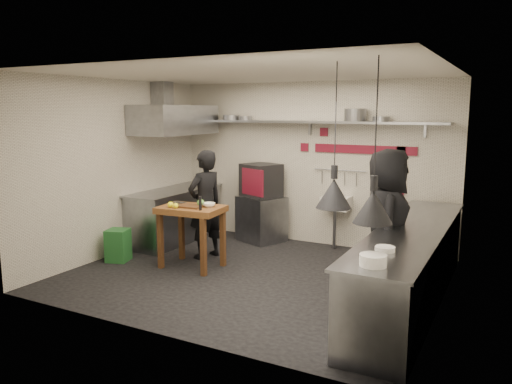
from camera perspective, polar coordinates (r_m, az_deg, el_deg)
The scene contains 47 objects.
floor at distance 7.16m, azimuth -0.36°, elevation -9.55°, with size 5.00×5.00×0.00m, color black.
ceiling at distance 6.79m, azimuth -0.39°, elevation 13.42°, with size 5.00×5.00×0.00m, color silver.
wall_back at distance 8.72m, azimuth 6.19°, elevation 3.26°, with size 5.00×0.04×2.80m, color beige.
wall_front at distance 5.11m, azimuth -11.63°, elevation -1.20°, with size 5.00×0.04×2.80m, color beige.
wall_left at distance 8.31m, azimuth -15.75°, elevation 2.65°, with size 0.04×4.20×2.80m, color beige.
wall_right at distance 6.07m, azimuth 20.88°, elevation 0.04°, with size 0.04×4.20×2.80m, color beige.
red_band_horiz at distance 8.38m, azimuth 12.24°, elevation 4.77°, with size 1.70×0.02×0.14m, color maroon.
red_band_vert at distance 8.29m, azimuth 16.12°, elevation 1.23°, with size 0.14×0.02×1.10m, color maroon.
red_tile_a at distance 8.58m, azimuth 7.77°, elevation 6.81°, with size 0.14×0.02×0.14m, color maroon.
red_tile_b at distance 8.72m, azimuth 5.57°, elevation 5.11°, with size 0.14×0.02×0.14m, color maroon.
back_shelf at distance 8.51m, azimuth 5.83°, elevation 7.97°, with size 4.60×0.34×0.04m, color slate.
shelf_bracket_left at distance 9.52m, azimuth -4.57°, elevation 7.53°, with size 0.04×0.06×0.24m, color slate.
shelf_bracket_mid at distance 8.65m, azimuth 6.19°, elevation 7.32°, with size 0.04×0.06×0.24m, color slate.
shelf_bracket_right at distance 8.14m, azimuth 18.79°, elevation 6.76°, with size 0.04×0.06×0.24m, color slate.
pan_far_left at distance 9.17m, azimuth -2.86°, elevation 8.51°, with size 0.30×0.30×0.09m, color slate.
pan_mid_left at distance 9.02m, azimuth -1.22°, elevation 8.44°, with size 0.24×0.24×0.07m, color slate.
stock_pot at distance 8.23m, azimuth 11.28°, elevation 8.63°, with size 0.35×0.35×0.20m, color slate.
pan_right at distance 8.12m, azimuth 14.11°, elevation 8.10°, with size 0.27×0.27×0.08m, color slate.
oven_stand at distance 8.92m, azimuth 0.64°, elevation -3.07°, with size 0.71×0.65×0.80m, color slate.
combi_oven at distance 8.83m, azimuth 0.59°, elevation 1.36°, with size 0.59×0.55×0.58m, color black.
oven_door at distance 8.60m, azimuth -0.39°, elevation 1.14°, with size 0.55×0.03×0.46m, color maroon.
oven_glass at distance 8.55m, azimuth -0.16°, elevation 1.09°, with size 0.37×0.02×0.34m, color black.
hand_sink at distance 8.46m, azimuth 9.13°, elevation -1.25°, with size 0.46×0.34×0.22m, color white.
sink_tap at distance 8.43m, azimuth 9.16°, elevation -0.04°, with size 0.03×0.03×0.14m, color slate.
sink_drain at distance 8.51m, azimuth 8.96°, elevation -4.20°, with size 0.06×0.06×0.66m, color slate.
utensil_rail at distance 8.51m, azimuth 9.53°, elevation 2.49°, with size 0.02×0.02×0.90m, color slate.
counter_right at distance 6.34m, azimuth 17.21°, elevation -8.23°, with size 0.70×3.80×0.90m, color slate.
counter_right_top at distance 6.21m, azimuth 17.41°, elevation -4.13°, with size 0.76×3.90×0.03m, color slate.
plate_stack at distance 4.64m, azimuth 13.23°, elevation -7.61°, with size 0.24×0.24×0.11m, color white.
small_bowl_right at distance 5.14m, azimuth 14.52°, elevation -6.33°, with size 0.20×0.20×0.05m, color white.
counter_left at distance 9.02m, azimuth -9.27°, elevation -2.72°, with size 0.70×1.90×0.90m, color slate.
counter_left_top at distance 8.94m, azimuth -9.35°, elevation 0.19°, with size 0.76×2.00×0.03m, color slate.
extractor_hood at distance 8.80m, azimuth -9.30°, elevation 8.14°, with size 0.78×1.60×0.50m, color slate.
hood_duct at distance 8.95m, azimuth -10.67°, elevation 10.68°, with size 0.28×0.28×0.50m, color slate.
green_bin at distance 8.05m, azimuth -15.48°, elevation -5.88°, with size 0.31×0.31×0.50m, color #205F28.
prep_table at distance 7.48m, azimuth -7.35°, elevation -5.11°, with size 0.92×0.64×0.92m, color brown, non-canonical shape.
cutting_board at distance 7.33m, azimuth -7.50°, elevation -1.62°, with size 0.37×0.26×0.03m, color #513018.
pepper_mill at distance 7.07m, azimuth -6.39°, elevation -1.29°, with size 0.04×0.04×0.20m, color black.
lemon_a at distance 7.35m, azimuth -9.75°, elevation -1.43°, with size 0.09×0.09×0.09m, color #FFFA17.
lemon_b at distance 7.26m, azimuth -9.17°, elevation -1.56°, with size 0.08×0.08×0.08m, color #FFFA17.
veg_ball at distance 7.37m, azimuth -6.34°, elevation -1.25°, with size 0.11×0.11×0.11m, color #57973E.
steel_tray at distance 7.59m, azimuth -8.81°, elevation -1.26°, with size 0.19×0.13×0.03m, color slate.
bowl at distance 7.31m, azimuth -5.41°, elevation -1.47°, with size 0.19×0.19×0.06m, color white.
heat_lamp_near at distance 5.19m, azimuth 9.05°, elevation 6.30°, with size 0.37×0.37×1.50m, color black, non-canonical shape.
heat_lamp_far at distance 4.69m, azimuth 13.50°, elevation 5.65°, with size 0.37×0.37×1.53m, color black, non-canonical shape.
chef_left at distance 7.87m, azimuth -5.82°, elevation -1.42°, with size 0.62×0.41×1.71m, color black.
chef_right at distance 6.43m, azimuth 14.70°, elevation -3.44°, with size 0.91×0.59×1.86m, color black.
Camera 1 is at (3.21, -5.96, 2.32)m, focal length 35.00 mm.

